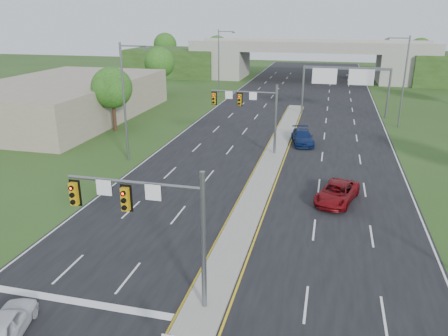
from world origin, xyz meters
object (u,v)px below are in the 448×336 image
overpass (309,63)px  car_far_b (303,137)px  signal_mast_far (253,107)px  car_white (6,324)px  car_far_a (337,193)px  sign_gantry (345,78)px  signal_mast_near (155,215)px

overpass → car_far_b: 50.45m
car_far_b → signal_mast_far: bearing=-146.0°
car_white → car_far_a: bearing=-141.4°
sign_gantry → car_far_a: sign_gantry is taller
car_white → signal_mast_near: bearing=-159.6°
car_far_b → signal_mast_near: bearing=-110.4°
signal_mast_far → signal_mast_near: bearing=-90.0°
car_far_a → overpass: bearing=111.3°
car_far_a → signal_mast_near: bearing=-103.8°
car_white → car_far_b: size_ratio=0.76×
signal_mast_far → overpass: bearing=87.6°
overpass → signal_mast_far: bearing=-92.4°
overpass → car_far_a: overpass is taller
overpass → car_far_a: bearing=-84.7°
sign_gantry → overpass: 35.75m
signal_mast_near → car_far_b: (4.69, 29.76, -3.97)m
sign_gantry → overpass: (-6.68, 35.08, -1.69)m
car_white → car_far_b: 35.15m
signal_mast_far → sign_gantry: 21.91m
car_far_a → car_far_b: car_far_b is taller
signal_mast_far → car_white: size_ratio=1.80×
sign_gantry → car_far_a: size_ratio=2.25×
signal_mast_near → car_far_a: size_ratio=1.36×
sign_gantry → signal_mast_near: bearing=-101.2°
sign_gantry → car_white: bearing=-106.5°
signal_mast_near → car_white: bearing=-145.1°
car_far_a → car_white: bearing=-111.0°
signal_mast_far → car_far_a: signal_mast_far is taller
sign_gantry → car_far_a: (-0.60, -30.40, -4.50)m
car_white → car_far_a: size_ratio=0.75×
signal_mast_near → car_far_b: 30.39m
signal_mast_near → signal_mast_far: 25.00m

